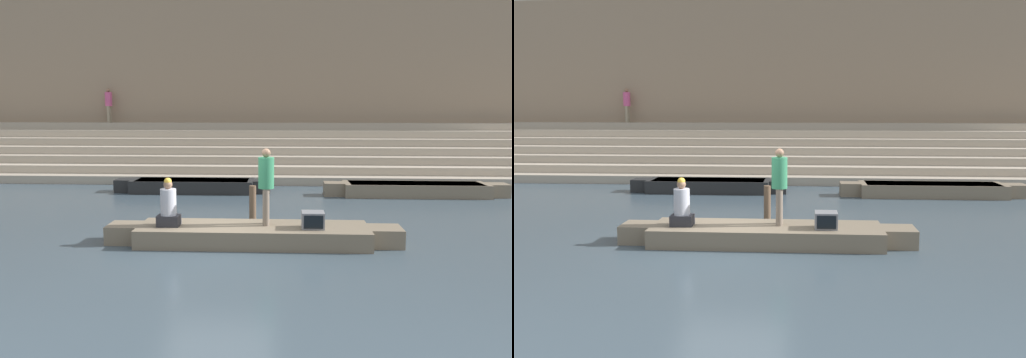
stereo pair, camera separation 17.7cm
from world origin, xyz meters
The scene contains 11 objects.
ground_plane centered at (0.00, 0.00, 0.00)m, with size 120.00×120.00×0.00m, color #3D4C56.
ghat_steps centered at (0.00, 11.99, 0.83)m, with size 36.00×5.06×2.33m.
back_wall centered at (0.00, 14.39, 4.11)m, with size 34.20×1.28×8.27m.
rowboat_main centered at (0.78, 0.31, 0.23)m, with size 6.69×1.51×0.42m.
person_standing centered at (1.07, 0.42, 1.43)m, with size 0.36×0.36×1.75m.
person_rowing centered at (-1.14, 0.21, 0.86)m, with size 0.50×0.39×1.10m.
tv_set centered at (2.12, 0.14, 0.61)m, with size 0.50×0.46×0.37m.
moored_boat_shore centered at (6.07, 6.72, 0.25)m, with size 6.34×1.21×0.46m.
moored_boat_distant centered at (-1.84, 7.11, 0.25)m, with size 5.68×1.21×0.46m.
mooring_post centered at (0.62, 2.67, 0.48)m, with size 0.19×0.19×0.97m, color brown.
person_on_steps centered at (-7.06, 13.43, 3.29)m, with size 0.33×0.33×1.66m.
Camera 1 is at (1.42, -10.75, 3.11)m, focal length 35.00 mm.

